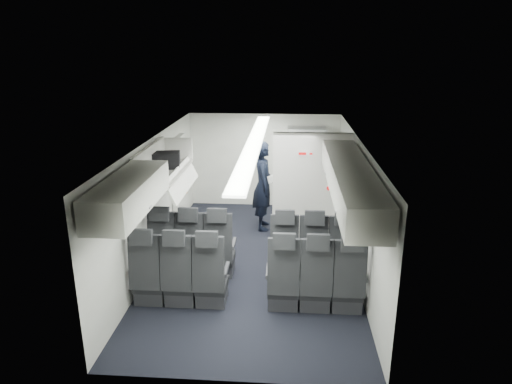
# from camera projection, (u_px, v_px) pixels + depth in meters

# --- Properties ---
(cabin_shell) EXTENTS (3.41, 6.01, 2.16)m
(cabin_shell) POSITION_uv_depth(u_px,v_px,m) (254.00, 201.00, 7.63)
(cabin_shell) COLOR black
(cabin_shell) RESTS_ON ground
(seat_row_front) EXTENTS (3.33, 0.56, 1.24)m
(seat_row_front) POSITION_uv_depth(u_px,v_px,m) (252.00, 254.00, 7.34)
(seat_row_front) COLOR black
(seat_row_front) RESTS_ON cabin_shell
(seat_row_mid) EXTENTS (3.33, 0.56, 1.24)m
(seat_row_mid) POSITION_uv_depth(u_px,v_px,m) (247.00, 281.00, 6.49)
(seat_row_mid) COLOR black
(seat_row_mid) RESTS_ON cabin_shell
(overhead_bin_left_rear) EXTENTS (0.53, 1.80, 0.40)m
(overhead_bin_left_rear) POSITION_uv_depth(u_px,v_px,m) (129.00, 194.00, 5.60)
(overhead_bin_left_rear) COLOR silver
(overhead_bin_left_rear) RESTS_ON cabin_shell
(overhead_bin_left_front_open) EXTENTS (0.64, 1.70, 0.72)m
(overhead_bin_left_front_open) POSITION_uv_depth(u_px,v_px,m) (163.00, 168.00, 7.30)
(overhead_bin_left_front_open) COLOR #9E9E93
(overhead_bin_left_front_open) RESTS_ON cabin_shell
(overhead_bin_right_rear) EXTENTS (0.53, 1.80, 0.40)m
(overhead_bin_right_rear) POSITION_uv_depth(u_px,v_px,m) (359.00, 199.00, 5.41)
(overhead_bin_right_rear) COLOR silver
(overhead_bin_right_rear) RESTS_ON cabin_shell
(overhead_bin_right_front) EXTENTS (0.53, 1.70, 0.40)m
(overhead_bin_right_front) POSITION_uv_depth(u_px,v_px,m) (343.00, 163.00, 7.07)
(overhead_bin_right_front) COLOR silver
(overhead_bin_right_front) RESTS_ON cabin_shell
(bulkhead_partition) EXTENTS (1.40, 0.15, 2.13)m
(bulkhead_partition) POSITION_uv_depth(u_px,v_px,m) (311.00, 190.00, 8.34)
(bulkhead_partition) COLOR silver
(bulkhead_partition) RESTS_ON cabin_shell
(galley_unit) EXTENTS (0.85, 0.52, 1.90)m
(galley_unit) POSITION_uv_depth(u_px,v_px,m) (306.00, 170.00, 10.20)
(galley_unit) COLOR #939399
(galley_unit) RESTS_ON cabin_shell
(boarding_door) EXTENTS (0.12, 1.27, 1.86)m
(boarding_door) POSITION_uv_depth(u_px,v_px,m) (180.00, 182.00, 9.27)
(boarding_door) COLOR silver
(boarding_door) RESTS_ON cabin_shell
(flight_attendant) EXTENTS (0.50, 0.70, 1.82)m
(flight_attendant) POSITION_uv_depth(u_px,v_px,m) (263.00, 186.00, 9.19)
(flight_attendant) COLOR black
(flight_attendant) RESTS_ON ground
(carry_on_bag) EXTENTS (0.48, 0.38, 0.26)m
(carry_on_bag) POSITION_uv_depth(u_px,v_px,m) (166.00, 160.00, 7.48)
(carry_on_bag) COLOR black
(carry_on_bag) RESTS_ON overhead_bin_left_front_open
(papers) EXTENTS (0.19, 0.13, 0.15)m
(papers) POSITION_uv_depth(u_px,v_px,m) (273.00, 178.00, 9.07)
(papers) COLOR white
(papers) RESTS_ON flight_attendant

